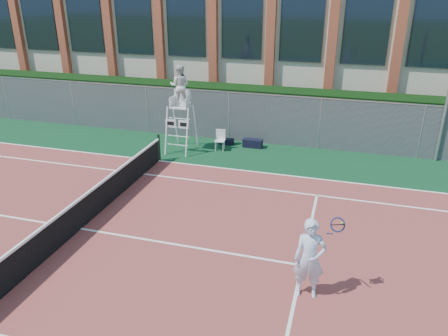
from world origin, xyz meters
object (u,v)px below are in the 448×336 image
(steel_pole, at_px, (445,110))
(umpire_chair, at_px, (180,88))
(plastic_chair, at_px, (220,138))
(tennis_player, at_px, (310,259))

(steel_pole, height_order, umpire_chair, steel_pole)
(umpire_chair, bearing_deg, plastic_chair, 15.83)
(umpire_chair, relative_size, plastic_chair, 4.17)
(umpire_chair, distance_m, tennis_player, 10.37)
(plastic_chair, distance_m, tennis_player, 9.76)
(plastic_chair, bearing_deg, umpire_chair, -164.17)
(steel_pole, bearing_deg, umpire_chair, -170.87)
(umpire_chair, height_order, plastic_chair, umpire_chair)
(plastic_chair, bearing_deg, steel_pole, 7.88)
(plastic_chair, bearing_deg, tennis_player, -61.55)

